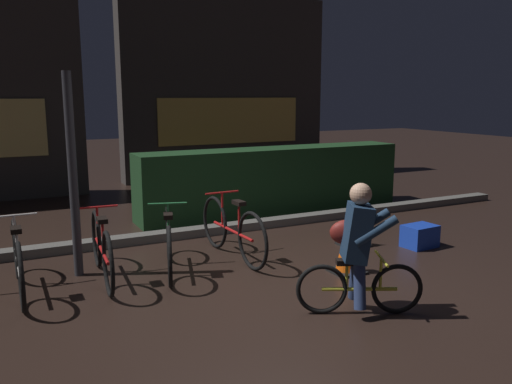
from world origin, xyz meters
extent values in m
plane|color=black|center=(0.00, 0.00, 0.00)|extent=(40.00, 40.00, 0.00)
cube|color=#56544F|center=(0.00, 2.20, 0.06)|extent=(12.00, 0.24, 0.12)
cube|color=#19381C|center=(1.80, 3.10, 0.56)|extent=(4.80, 0.70, 1.12)
cube|color=#383330|center=(2.71, 7.20, 2.19)|extent=(5.20, 0.50, 4.38)
cube|color=#E5B751|center=(2.71, 6.93, 1.40)|extent=(3.64, 0.04, 1.10)
cylinder|color=#2D2D33|center=(-1.76, 1.20, 1.14)|extent=(0.10, 0.10, 2.28)
torus|color=black|center=(-2.39, 1.40, 0.34)|extent=(0.05, 0.68, 0.68)
torus|color=black|center=(-2.39, 0.38, 0.34)|extent=(0.05, 0.68, 0.68)
cylinder|color=silver|center=(-2.39, 0.89, 0.34)|extent=(0.04, 1.02, 0.04)
cylinder|color=silver|center=(-2.39, 0.71, 0.53)|extent=(0.03, 0.03, 0.38)
cube|color=black|center=(-2.39, 0.71, 0.72)|extent=(0.10, 0.20, 0.05)
cylinder|color=silver|center=(-2.39, 1.17, 0.55)|extent=(0.03, 0.03, 0.43)
cylinder|color=silver|center=(-2.39, 1.17, 0.77)|extent=(0.46, 0.03, 0.02)
torus|color=black|center=(-1.51, 1.42, 0.34)|extent=(0.09, 0.68, 0.68)
torus|color=black|center=(-1.58, 0.40, 0.34)|extent=(0.09, 0.68, 0.68)
cylinder|color=#B21919|center=(-1.54, 0.91, 0.34)|extent=(0.10, 1.02, 0.04)
cylinder|color=#B21919|center=(-1.55, 0.73, 0.53)|extent=(0.03, 0.03, 0.38)
cube|color=black|center=(-1.55, 0.73, 0.72)|extent=(0.11, 0.21, 0.05)
cylinder|color=#B21919|center=(-1.52, 1.19, 0.56)|extent=(0.03, 0.03, 0.43)
cylinder|color=#B21919|center=(-1.52, 1.19, 0.77)|extent=(0.46, 0.05, 0.02)
torus|color=black|center=(-0.66, 1.34, 0.33)|extent=(0.23, 0.65, 0.66)
torus|color=black|center=(-0.94, 0.38, 0.33)|extent=(0.23, 0.65, 0.66)
cylinder|color=#236B38|center=(-0.80, 0.86, 0.33)|extent=(0.32, 0.96, 0.04)
cylinder|color=#236B38|center=(-0.85, 0.69, 0.52)|extent=(0.03, 0.03, 0.37)
cube|color=black|center=(-0.85, 0.69, 0.70)|extent=(0.15, 0.22, 0.05)
cylinder|color=#236B38|center=(-0.72, 1.12, 0.54)|extent=(0.03, 0.03, 0.42)
cylinder|color=#236B38|center=(-0.72, 1.12, 0.75)|extent=(0.45, 0.15, 0.02)
torus|color=black|center=(0.05, 1.52, 0.35)|extent=(0.07, 0.70, 0.70)
torus|color=black|center=(0.09, 0.47, 0.35)|extent=(0.07, 0.70, 0.70)
cylinder|color=#B21919|center=(0.07, 1.00, 0.35)|extent=(0.08, 1.05, 0.04)
cylinder|color=#B21919|center=(0.08, 0.81, 0.55)|extent=(0.03, 0.03, 0.39)
cube|color=black|center=(0.08, 0.81, 0.74)|extent=(0.11, 0.20, 0.05)
cylinder|color=#B21919|center=(0.06, 1.29, 0.57)|extent=(0.03, 0.03, 0.44)
cylinder|color=#B21919|center=(0.06, 1.29, 0.79)|extent=(0.46, 0.04, 0.02)
cube|color=black|center=(1.02, -0.10, 0.01)|extent=(0.36, 0.36, 0.03)
cone|color=#EA560F|center=(1.02, -0.10, 0.35)|extent=(0.26, 0.26, 0.64)
cylinder|color=white|center=(1.02, -0.10, 0.38)|extent=(0.16, 0.16, 0.05)
cube|color=black|center=(1.76, 0.75, 0.01)|extent=(0.36, 0.36, 0.03)
cone|color=#EA560F|center=(1.76, 0.75, 0.33)|extent=(0.26, 0.26, 0.60)
cylinder|color=white|center=(1.76, 0.75, 0.36)|extent=(0.16, 0.16, 0.05)
cube|color=#193DB7|center=(2.52, 0.30, 0.15)|extent=(0.46, 0.35, 0.30)
torus|color=black|center=(0.74, -1.26, 0.24)|extent=(0.45, 0.25, 0.48)
torus|color=black|center=(0.11, -0.94, 0.24)|extent=(0.45, 0.25, 0.48)
cylinder|color=gold|center=(0.42, -1.10, 0.24)|extent=(0.65, 0.34, 0.04)
cylinder|color=gold|center=(0.31, -1.05, 0.37)|extent=(0.03, 0.03, 0.26)
cube|color=black|center=(0.31, -1.05, 0.51)|extent=(0.22, 0.18, 0.05)
cylinder|color=gold|center=(0.60, -1.19, 0.39)|extent=(0.03, 0.03, 0.30)
cylinder|color=gold|center=(0.60, -1.19, 0.54)|extent=(0.22, 0.42, 0.02)
cylinder|color=navy|center=(0.45, -1.00, 0.30)|extent=(0.19, 0.24, 0.42)
cylinder|color=navy|center=(0.36, -1.18, 0.30)|extent=(0.19, 0.24, 0.42)
cube|color=#192D47|center=(0.39, -1.08, 0.79)|extent=(0.38, 0.40, 0.54)
sphere|color=tan|center=(0.40, -1.09, 1.15)|extent=(0.20, 0.20, 0.20)
cylinder|color=#192D47|center=(0.57, -1.02, 0.84)|extent=(0.39, 0.25, 0.29)
cylinder|color=#192D47|center=(0.45, -1.27, 0.84)|extent=(0.39, 0.25, 0.29)
ellipsoid|color=maroon|center=(0.42, -0.88, 0.74)|extent=(0.36, 0.28, 0.24)
camera|label=1|loc=(-2.53, -4.81, 2.03)|focal=36.85mm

